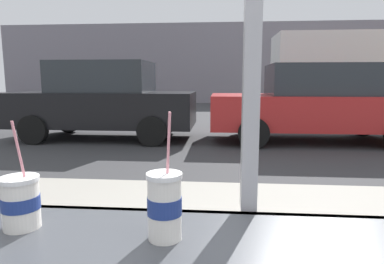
% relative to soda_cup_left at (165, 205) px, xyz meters
% --- Properties ---
extents(ground_plane, '(60.00, 60.00, 0.00)m').
position_rel_soda_cup_left_xyz_m(ground_plane, '(0.23, 8.16, -1.07)').
color(ground_plane, '#38383A').
extents(sidewalk_strip, '(16.00, 2.80, 0.16)m').
position_rel_soda_cup_left_xyz_m(sidewalk_strip, '(0.23, 1.76, -0.99)').
color(sidewalk_strip, '#9E998E').
rests_on(sidewalk_strip, ground).
extents(building_facade_far, '(28.00, 1.20, 4.82)m').
position_rel_soda_cup_left_xyz_m(building_facade_far, '(0.23, 20.72, 1.34)').
color(building_facade_far, gray).
rests_on(building_facade_far, ground).
extents(soda_cup_left, '(0.09, 0.09, 0.33)m').
position_rel_soda_cup_left_xyz_m(soda_cup_left, '(0.00, 0.00, 0.00)').
color(soda_cup_left, silver).
rests_on(soda_cup_left, window_counter).
extents(soda_cup_right, '(0.11, 0.11, 0.30)m').
position_rel_soda_cup_left_xyz_m(soda_cup_right, '(-0.41, 0.03, -0.02)').
color(soda_cup_right, silver).
rests_on(soda_cup_right, window_counter).
extents(parked_car_black, '(4.24, 1.94, 1.82)m').
position_rel_soda_cup_left_xyz_m(parked_car_black, '(-2.62, 7.02, -0.16)').
color(parked_car_black, black).
rests_on(parked_car_black, ground).
extents(parked_car_red, '(4.66, 2.05, 1.74)m').
position_rel_soda_cup_left_xyz_m(parked_car_red, '(2.31, 7.02, -0.19)').
color(parked_car_red, red).
rests_on(parked_car_red, ground).
extents(box_truck, '(6.17, 2.44, 3.05)m').
position_rel_soda_cup_left_xyz_m(box_truck, '(5.03, 12.23, 0.57)').
color(box_truck, silver).
rests_on(box_truck, ground).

